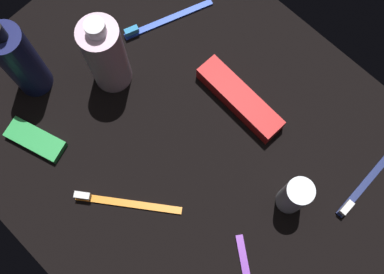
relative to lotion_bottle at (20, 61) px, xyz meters
The scene contains 9 objects.
ground_plane 31.80cm from the lotion_bottle, 157.65° to the right, with size 84.00×64.00×1.20cm, color black.
lotion_bottle is the anchor object (origin of this frame).
bodywash_bottle 14.02cm from the lotion_bottle, 130.88° to the right, with size 6.78×6.78×17.97cm.
deodorant_stick 49.65cm from the lotion_bottle, 161.67° to the right, with size 4.36×4.36×9.73cm, color silver.
toothbrush_blue 27.05cm from the lotion_bottle, 107.45° to the right, with size 7.42×17.28×2.10cm.
toothbrush_navy 61.41cm from the lotion_bottle, 153.26° to the right, with size 1.64×18.02×2.10cm.
toothbrush_orange 28.56cm from the lotion_bottle, behind, with size 15.17×11.69×2.10cm.
toothpaste_box_red 37.51cm from the lotion_bottle, 141.85° to the right, with size 17.60×4.40×3.20cm, color red.
snack_bar_green 13.67cm from the lotion_bottle, 140.02° to the left, with size 10.40×4.00×1.50cm, color green.
Camera 1 is at (-15.66, 15.97, 77.12)cm, focal length 43.02 mm.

